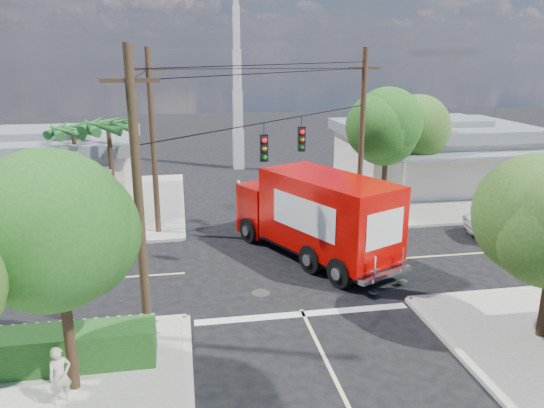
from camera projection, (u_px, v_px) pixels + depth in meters
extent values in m
plane|color=black|center=(280.00, 267.00, 22.44)|extent=(120.00, 120.00, 0.00)
cube|color=gray|center=(414.00, 190.00, 34.66)|extent=(14.00, 14.00, 0.14)
cube|color=#B6B1A1|center=(310.00, 195.00, 33.50)|extent=(0.25, 14.00, 0.14)
cube|color=#B6B1A1|center=(470.00, 223.00, 28.03)|extent=(14.00, 0.25, 0.14)
cube|color=gray|center=(61.00, 206.00, 31.02)|extent=(14.00, 14.00, 0.14)
cube|color=#B6B1A1|center=(182.00, 201.00, 32.18)|extent=(0.25, 14.00, 0.14)
cube|color=#B6B1A1|center=(30.00, 248.00, 24.39)|extent=(14.00, 0.25, 0.14)
cube|color=beige|center=(249.00, 203.00, 31.91)|extent=(0.12, 12.00, 0.01)
cube|color=beige|center=(496.00, 252.00, 24.10)|extent=(12.00, 0.12, 0.01)
cube|color=beige|center=(30.00, 284.00, 20.79)|extent=(12.00, 0.12, 0.01)
cube|color=silver|center=(303.00, 314.00, 18.37)|extent=(7.50, 0.40, 0.01)
cube|color=silver|center=(430.00, 160.00, 35.37)|extent=(11.00, 8.00, 3.40)
cube|color=slate|center=(433.00, 129.00, 34.81)|extent=(11.80, 8.80, 0.70)
cube|color=slate|center=(434.00, 122.00, 34.67)|extent=(6.05, 4.40, 0.50)
cube|color=slate|center=(471.00, 156.00, 30.40)|extent=(9.90, 1.80, 0.15)
cylinder|color=silver|center=(403.00, 187.00, 29.31)|extent=(0.12, 0.12, 2.90)
cube|color=beige|center=(45.00, 174.00, 31.82)|extent=(10.00, 8.00, 3.20)
cube|color=slate|center=(42.00, 141.00, 31.28)|extent=(10.80, 8.80, 0.70)
cube|color=slate|center=(41.00, 133.00, 31.14)|extent=(5.50, 4.40, 0.50)
cube|color=slate|center=(20.00, 173.00, 26.87)|extent=(9.00, 1.80, 0.15)
cylinder|color=silver|center=(102.00, 199.00, 27.15)|extent=(0.12, 0.12, 2.70)
cube|color=silver|center=(238.00, 150.00, 41.06)|extent=(0.80, 0.80, 3.00)
cube|color=silver|center=(238.00, 111.00, 40.23)|extent=(0.70, 0.70, 3.00)
cube|color=silver|center=(237.00, 70.00, 39.41)|extent=(0.60, 0.60, 3.00)
cube|color=silver|center=(236.00, 27.00, 38.58)|extent=(0.50, 0.50, 3.00)
cylinder|color=#422D1C|center=(68.00, 324.00, 13.63)|extent=(0.28, 0.28, 3.71)
sphere|color=#1D4F19|center=(58.00, 239.00, 13.00)|extent=(3.71, 3.71, 3.71)
sphere|color=#1D4F19|center=(42.00, 229.00, 13.05)|extent=(3.02, 3.02, 3.02)
sphere|color=#1D4F19|center=(71.00, 247.00, 12.80)|extent=(3.25, 3.25, 3.25)
cylinder|color=#422D1C|center=(384.00, 175.00, 29.47)|extent=(0.28, 0.28, 4.10)
sphere|color=#1D4F19|center=(387.00, 129.00, 28.77)|extent=(4.10, 4.10, 4.10)
sphere|color=#1D4F19|center=(379.00, 124.00, 28.82)|extent=(3.33, 3.33, 3.33)
sphere|color=#1D4F19|center=(395.00, 132.00, 28.58)|extent=(3.58, 3.58, 3.58)
cylinder|color=#422D1C|center=(411.00, 169.00, 32.06)|extent=(0.28, 0.28, 3.58)
sphere|color=#28571C|center=(414.00, 132.00, 31.44)|extent=(3.58, 3.58, 3.58)
sphere|color=#28571C|center=(407.00, 128.00, 31.50)|extent=(2.91, 2.91, 2.91)
sphere|color=#28571C|center=(422.00, 135.00, 31.25)|extent=(3.14, 3.14, 3.14)
sphere|color=#28571C|center=(543.00, 209.00, 15.74)|extent=(2.81, 2.81, 2.81)
cylinder|color=#422D1C|center=(112.00, 174.00, 27.58)|extent=(0.24, 0.24, 5.00)
cone|color=#225F24|center=(126.00, 124.00, 27.01)|extent=(0.50, 2.06, 0.98)
cone|color=#225F24|center=(121.00, 122.00, 27.62)|extent=(1.92, 1.68, 0.98)
cone|color=#225F24|center=(106.00, 122.00, 27.66)|extent=(2.12, 0.95, 0.98)
cone|color=#225F24|center=(92.00, 123.00, 27.10)|extent=(1.34, 2.07, 0.98)
cone|color=#225F24|center=(90.00, 125.00, 26.36)|extent=(1.34, 2.07, 0.98)
cone|color=#225F24|center=(102.00, 126.00, 26.00)|extent=(2.12, 0.95, 0.98)
cone|color=#225F24|center=(118.00, 126.00, 26.29)|extent=(1.92, 1.68, 0.98)
cylinder|color=#422D1C|center=(78.00, 173.00, 28.72)|extent=(0.24, 0.24, 4.60)
cone|color=#225F24|center=(91.00, 128.00, 28.21)|extent=(0.50, 2.06, 0.98)
cone|color=#225F24|center=(86.00, 127.00, 28.82)|extent=(1.92, 1.68, 0.98)
cone|color=#225F24|center=(72.00, 127.00, 28.86)|extent=(2.12, 0.95, 0.98)
cone|color=#225F24|center=(58.00, 128.00, 28.30)|extent=(1.34, 2.07, 0.98)
cone|color=#225F24|center=(55.00, 130.00, 27.56)|extent=(1.34, 2.07, 0.98)
cone|color=#225F24|center=(66.00, 131.00, 27.20)|extent=(2.12, 0.95, 0.98)
cone|color=#225F24|center=(82.00, 130.00, 27.49)|extent=(1.92, 1.68, 0.98)
cylinder|color=#473321|center=(139.00, 204.00, 15.42)|extent=(0.28, 0.28, 9.00)
cube|color=#473321|center=(130.00, 80.00, 14.46)|extent=(1.60, 0.12, 0.12)
cylinder|color=#473321|center=(362.00, 139.00, 26.99)|extent=(0.28, 0.28, 9.00)
cube|color=#473321|center=(365.00, 68.00, 26.03)|extent=(1.60, 0.12, 0.12)
cylinder|color=#473321|center=(153.00, 145.00, 25.27)|extent=(0.28, 0.28, 9.00)
cube|color=#473321|center=(149.00, 69.00, 24.31)|extent=(1.60, 0.12, 0.12)
cylinder|color=black|center=(281.00, 120.00, 20.74)|extent=(10.43, 10.43, 0.04)
cube|color=black|center=(264.00, 148.00, 20.11)|extent=(0.30, 0.24, 1.05)
sphere|color=red|center=(264.00, 140.00, 19.89)|extent=(0.20, 0.20, 0.20)
cube|color=black|center=(301.00, 139.00, 22.22)|extent=(0.30, 0.24, 1.05)
sphere|color=red|center=(302.00, 131.00, 22.00)|extent=(0.20, 0.20, 0.20)
cube|color=silver|center=(57.00, 341.00, 15.71)|extent=(5.94, 0.05, 0.08)
cube|color=silver|center=(56.00, 329.00, 15.60)|extent=(5.94, 0.05, 0.08)
cube|color=silver|center=(153.00, 328.00, 16.14)|extent=(0.09, 0.06, 1.00)
cube|color=#184012|center=(43.00, 350.00, 14.87)|extent=(6.20, 1.20, 1.10)
cube|color=red|center=(363.00, 205.00, 29.09)|extent=(0.50, 0.50, 1.10)
cube|color=#1647A5|center=(375.00, 204.00, 29.20)|extent=(0.50, 0.50, 1.10)
cube|color=slate|center=(387.00, 204.00, 29.32)|extent=(0.50, 0.50, 1.10)
cube|color=black|center=(312.00, 243.00, 23.48)|extent=(5.96, 8.71, 0.27)
cube|color=#BC0400|center=(269.00, 207.00, 25.82)|extent=(3.15, 2.80, 2.39)
cube|color=black|center=(260.00, 195.00, 26.30)|extent=(2.17, 1.24, 1.03)
cube|color=silver|center=(258.00, 217.00, 26.79)|extent=(2.30, 1.21, 0.38)
cube|color=#BC0400|center=(328.00, 213.00, 22.27)|extent=(5.20, 6.85, 3.15)
cube|color=white|center=(352.00, 204.00, 23.00)|extent=(1.73, 3.53, 1.41)
cube|color=white|center=(303.00, 215.00, 21.45)|extent=(1.73, 3.53, 1.41)
cube|color=white|center=(385.00, 229.00, 19.75)|extent=(1.77, 0.88, 1.41)
cube|color=silver|center=(385.00, 275.00, 20.14)|extent=(2.46, 1.39, 0.20)
cube|color=silver|center=(374.00, 270.00, 19.48)|extent=(0.47, 0.27, 1.09)
cube|color=silver|center=(402.00, 261.00, 20.34)|extent=(0.47, 0.27, 1.09)
cylinder|color=black|center=(250.00, 230.00, 25.23)|extent=(0.84, 1.23, 1.20)
cylinder|color=black|center=(291.00, 221.00, 26.64)|extent=(0.84, 1.23, 1.20)
cylinder|color=black|center=(340.00, 273.00, 20.32)|extent=(0.84, 1.23, 1.20)
cylinder|color=black|center=(385.00, 259.00, 21.73)|extent=(0.84, 1.23, 1.20)
imported|color=silver|center=(522.00, 224.00, 25.68)|extent=(5.52, 3.16, 1.45)
imported|color=beige|center=(60.00, 376.00, 13.27)|extent=(0.69, 0.63, 1.57)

